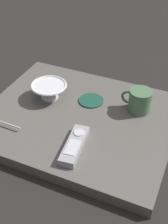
{
  "coord_description": "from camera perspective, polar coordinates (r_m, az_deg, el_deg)",
  "views": [
    {
      "loc": [
        0.35,
        -0.75,
        0.71
      ],
      "look_at": [
        0.02,
        0.0,
        0.06
      ],
      "focal_mm": 48.7,
      "sensor_mm": 36.0,
      "label": 1
    }
  ],
  "objects": [
    {
      "name": "drink_coaster",
      "position": [
        1.13,
        1.35,
        2.17
      ],
      "size": [
        0.09,
        0.09,
        0.01
      ],
      "color": "#194738",
      "rests_on": "table"
    },
    {
      "name": "tv_remote_near",
      "position": [
        0.93,
        -1.79,
        -6.24
      ],
      "size": [
        0.07,
        0.17,
        0.03
      ],
      "color": "#9E9EA3",
      "rests_on": "table"
    },
    {
      "name": "coffee_mug",
      "position": [
        1.08,
        10.37,
        2.1
      ],
      "size": [
        0.11,
        0.08,
        0.08
      ],
      "color": "#4C724C",
      "rests_on": "table"
    },
    {
      "name": "ground_plane",
      "position": [
        1.09,
        -0.97,
        -2.26
      ],
      "size": [
        6.0,
        6.0,
        0.0
      ],
      "primitive_type": "plane",
      "color": "black"
    },
    {
      "name": "table",
      "position": [
        1.07,
        -0.98,
        -1.44
      ],
      "size": [
        0.66,
        0.54,
        0.04
      ],
      "color": "#5B5651",
      "rests_on": "ground"
    },
    {
      "name": "cereal_bowl",
      "position": [
        1.13,
        -6.58,
        4.11
      ],
      "size": [
        0.13,
        0.13,
        0.06
      ],
      "color": "silver",
      "rests_on": "table"
    }
  ]
}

